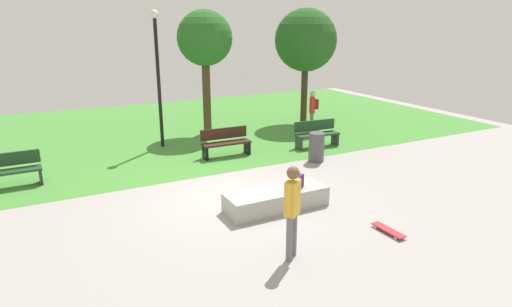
% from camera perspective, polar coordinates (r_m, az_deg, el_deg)
% --- Properties ---
extents(ground_plane, '(28.00, 28.00, 0.00)m').
position_cam_1_polar(ground_plane, '(10.98, -3.74, -5.70)').
color(ground_plane, '#9E9993').
extents(grass_lawn, '(26.60, 12.31, 0.01)m').
position_cam_1_polar(grass_lawn, '(18.11, -13.86, 2.95)').
color(grass_lawn, '#478C38').
rests_on(grass_lawn, ground_plane).
extents(concrete_ledge, '(2.45, 0.84, 0.46)m').
position_cam_1_polar(concrete_ledge, '(10.23, 2.68, -6.02)').
color(concrete_ledge, '#A8A59E').
rests_on(concrete_ledge, ground_plane).
extents(backpack_on_ledge, '(0.34, 0.31, 0.32)m').
position_cam_1_polar(backpack_on_ledge, '(10.28, 5.47, -3.66)').
color(backpack_on_ledge, '#4C1E66').
rests_on(backpack_on_ledge, concrete_ledge).
extents(skater_performing_trick, '(0.38, 0.35, 1.79)m').
position_cam_1_polar(skater_performing_trick, '(7.87, 4.79, -6.77)').
color(skater_performing_trick, slate).
rests_on(skater_performing_trick, ground_plane).
extents(skateboard_by_ledge, '(0.23, 0.81, 0.08)m').
position_cam_1_polar(skateboard_by_ledge, '(9.56, 16.99, -9.59)').
color(skateboard_by_ledge, '#A5262D').
rests_on(skateboard_by_ledge, ground_plane).
extents(park_bench_far_left, '(1.61, 0.49, 0.91)m').
position_cam_1_polar(park_bench_far_left, '(13.15, -29.76, -1.88)').
color(park_bench_far_left, '#1E4223').
rests_on(park_bench_far_left, ground_plane).
extents(park_bench_far_right, '(1.63, 0.58, 0.91)m').
position_cam_1_polar(park_bench_far_right, '(15.36, 7.94, 2.67)').
color(park_bench_far_right, '#1E4223').
rests_on(park_bench_far_right, ground_plane).
extents(park_bench_near_lamppost, '(1.61, 0.51, 0.91)m').
position_cam_1_polar(park_bench_near_lamppost, '(14.14, -4.01, 1.55)').
color(park_bench_near_lamppost, '#331E14').
rests_on(park_bench_near_lamppost, ground_plane).
extents(tree_tall_oak, '(2.07, 2.07, 4.68)m').
position_cam_1_polar(tree_tall_oak, '(16.84, -6.73, 14.61)').
color(tree_tall_oak, '#4C3823').
rests_on(tree_tall_oak, grass_lawn).
extents(tree_young_birch, '(2.58, 2.58, 4.78)m').
position_cam_1_polar(tree_young_birch, '(18.72, 6.56, 14.49)').
color(tree_young_birch, '#42301E').
rests_on(tree_young_birch, grass_lawn).
extents(lamp_post, '(0.28, 0.28, 4.59)m').
position_cam_1_polar(lamp_post, '(15.19, -12.77, 11.00)').
color(lamp_post, black).
rests_on(lamp_post, ground_plane).
extents(trash_bin, '(0.48, 0.48, 0.92)m').
position_cam_1_polar(trash_bin, '(13.71, 7.94, 0.83)').
color(trash_bin, '#4C4C51').
rests_on(trash_bin, ground_plane).
extents(pedestrian_with_backpack, '(0.44, 0.42, 1.64)m').
position_cam_1_polar(pedestrian_with_backpack, '(17.26, 7.45, 5.96)').
color(pedestrian_with_backpack, slate).
rests_on(pedestrian_with_backpack, ground_plane).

